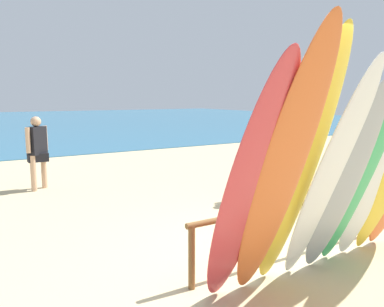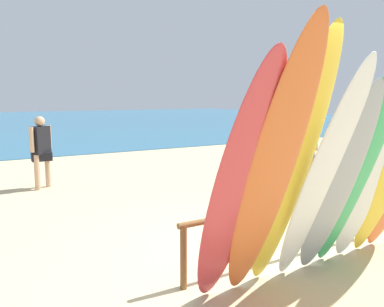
{
  "view_description": "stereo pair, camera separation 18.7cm",
  "coord_description": "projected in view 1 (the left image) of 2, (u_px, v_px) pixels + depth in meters",
  "views": [
    {
      "loc": [
        -3.28,
        -3.08,
        1.93
      ],
      "look_at": [
        0.0,
        2.38,
        0.97
      ],
      "focal_mm": 35.48,
      "sensor_mm": 36.0,
      "label": 1
    },
    {
      "loc": [
        -3.12,
        -3.18,
        1.93
      ],
      "look_at": [
        0.0,
        2.38,
        0.97
      ],
      "focal_mm": 35.48,
      "sensor_mm": 36.0,
      "label": 2
    }
  ],
  "objects": [
    {
      "name": "ocean_water",
      "position": [
        14.0,
        121.0,
        29.55
      ],
      "size": [
        60.0,
        40.0,
        0.02
      ],
      "primitive_type": "cube",
      "color": "teal",
      "rests_on": "ground"
    },
    {
      "name": "surfboard_rack",
      "position": [
        295.0,
        214.0,
        4.49
      ],
      "size": [
        2.99,
        0.07,
        0.7
      ],
      "color": "brown",
      "rests_on": "ground"
    },
    {
      "name": "surfboard_white_6",
      "position": [
        372.0,
        180.0,
        4.28
      ],
      "size": [
        0.54,
        0.77,
        1.99
      ],
      "primitive_type": "ellipsoid",
      "rotation": [
        0.33,
        0.0,
        -0.07
      ],
      "color": "white",
      "rests_on": "ground"
    },
    {
      "name": "surfboard_green_5",
      "position": [
        366.0,
        159.0,
        4.0
      ],
      "size": [
        0.52,
        1.01,
        2.55
      ],
      "primitive_type": "ellipsoid",
      "rotation": [
        0.35,
        0.0,
        -0.02
      ],
      "color": "#38B266",
      "rests_on": "ground"
    },
    {
      "name": "surfboard_yellow_2",
      "position": [
        300.0,
        167.0,
        3.55
      ],
      "size": [
        0.53,
        0.97,
        2.56
      ],
      "primitive_type": "ellipsoid",
      "rotation": [
        0.33,
        0.0,
        0.04
      ],
      "color": "yellow",
      "rests_on": "ground"
    },
    {
      "name": "surfboard_grey_4",
      "position": [
        344.0,
        183.0,
        3.88
      ],
      "size": [
        0.55,
        0.87,
        2.11
      ],
      "primitive_type": "ellipsoid",
      "rotation": [
        0.36,
        0.0,
        -0.03
      ],
      "color": "#999EA3",
      "rests_on": "ground"
    },
    {
      "name": "surfboard_red_0",
      "position": [
        248.0,
        189.0,
        3.19
      ],
      "size": [
        0.57,
        1.0,
        2.31
      ],
      "primitive_type": "ellipsoid",
      "rotation": [
        0.38,
        0.0,
        0.05
      ],
      "color": "#D13D42",
      "rests_on": "ground"
    },
    {
      "name": "surfboard_white_3",
      "position": [
        329.0,
        177.0,
        3.68
      ],
      "size": [
        0.57,
        1.01,
        2.31
      ],
      "primitive_type": "ellipsoid",
      "rotation": [
        0.37,
        0.0,
        0.09
      ],
      "color": "white",
      "rests_on": "ground"
    },
    {
      "name": "surfboard_orange_1",
      "position": [
        281.0,
        173.0,
        3.24
      ],
      "size": [
        0.54,
        1.13,
        2.56
      ],
      "primitive_type": "ellipsoid",
      "rotation": [
        0.39,
        0.0,
        -0.05
      ],
      "color": "orange",
      "rests_on": "ground"
    },
    {
      "name": "beachgoer_near_rack",
      "position": [
        299.0,
        144.0,
        7.58
      ],
      "size": [
        0.44,
        0.62,
        1.71
      ],
      "rotation": [
        0.0,
        0.0,
        1.87
      ],
      "color": "#9E704C",
      "rests_on": "ground"
    },
    {
      "name": "beachgoer_strolling",
      "position": [
        37.0,
        148.0,
        7.83
      ],
      "size": [
        0.47,
        0.39,
        1.53
      ],
      "rotation": [
        0.0,
        0.0,
        0.67
      ],
      "color": "tan",
      "rests_on": "ground"
    },
    {
      "name": "beach_chair_striped",
      "position": [
        333.0,
        180.0,
        6.9
      ],
      "size": [
        0.76,
        0.89,
        0.78
      ],
      "rotation": [
        0.0,
        0.0,
        0.41
      ],
      "color": "#B7B7BC",
      "rests_on": "ground"
    },
    {
      "name": "ground",
      "position": [
        54.0,
        141.0,
        16.44
      ],
      "size": [
        60.0,
        60.0,
        0.0
      ],
      "primitive_type": "plane",
      "color": "#D3BC8C"
    },
    {
      "name": "beachgoer_by_water",
      "position": [
        270.0,
        154.0,
        7.01
      ],
      "size": [
        0.4,
        0.58,
        1.52
      ],
      "rotation": [
        0.0,
        0.0,
        4.64
      ],
      "color": "#9E704C",
      "rests_on": "ground"
    },
    {
      "name": "beach_chair_red",
      "position": [
        340.0,
        168.0,
        7.98
      ],
      "size": [
        0.7,
        0.8,
        0.82
      ],
      "rotation": [
        0.0,
        0.0,
        -0.34
      ],
      "color": "#B7B7BC",
      "rests_on": "ground"
    }
  ]
}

